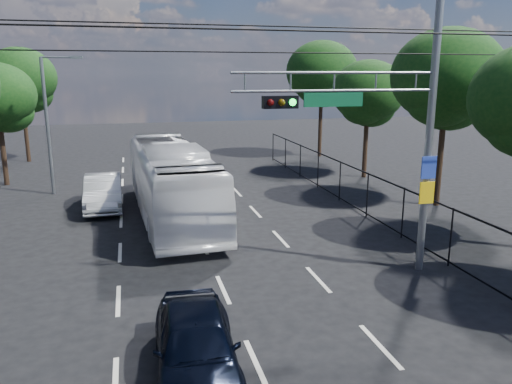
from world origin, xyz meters
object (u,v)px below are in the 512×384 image
object	(u,v)px
signal_mast	(396,108)
white_bus	(172,181)
white_van	(103,192)
navy_hatchback	(196,345)

from	to	relation	value
signal_mast	white_bus	size ratio (longest dim) A/B	0.81
white_bus	white_van	bearing A→B (deg)	138.80
signal_mast	white_bus	world-z (taller)	signal_mast
white_bus	white_van	size ratio (longest dim) A/B	2.47
white_bus	signal_mast	bearing A→B (deg)	-56.05
navy_hatchback	white_bus	bearing A→B (deg)	90.57
signal_mast	white_van	bearing A→B (deg)	131.08
navy_hatchback	white_bus	distance (m)	12.21
navy_hatchback	white_van	distance (m)	14.74
signal_mast	navy_hatchback	xyz separation A→B (m)	(-6.61, -4.13, -4.51)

